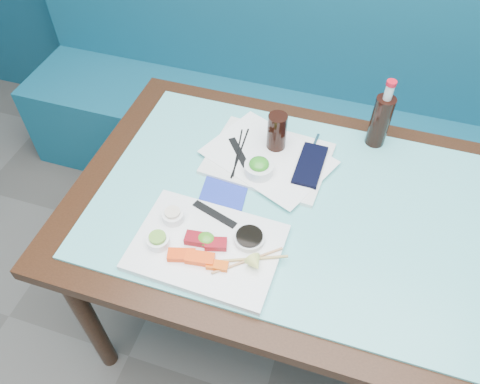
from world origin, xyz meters
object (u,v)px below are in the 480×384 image
(dining_table, at_px, (302,225))
(cola_bottle_body, at_px, (380,121))
(cola_glass, at_px, (277,132))
(serving_tray, at_px, (268,159))
(seaweed_bowl, at_px, (259,169))
(sashimi_plate, at_px, (207,247))
(booth_bench, at_px, (335,124))
(blue_napkin, at_px, (224,190))

(dining_table, xyz_separation_m, cola_bottle_body, (0.16, 0.34, 0.18))
(cola_glass, relative_size, cola_bottle_body, 0.71)
(dining_table, height_order, serving_tray, serving_tray)
(seaweed_bowl, distance_m, cola_bottle_body, 0.42)
(sashimi_plate, bearing_deg, booth_bench, 80.20)
(dining_table, relative_size, sashimi_plate, 3.55)
(dining_table, height_order, cola_bottle_body, cola_bottle_body)
(serving_tray, distance_m, seaweed_bowl, 0.08)
(booth_bench, relative_size, sashimi_plate, 7.62)
(booth_bench, height_order, sashimi_plate, booth_bench)
(dining_table, bearing_deg, seaweed_bowl, 155.43)
(seaweed_bowl, relative_size, cola_bottle_body, 0.50)
(booth_bench, relative_size, serving_tray, 8.05)
(dining_table, relative_size, cola_bottle_body, 7.83)
(booth_bench, relative_size, dining_table, 2.14)
(booth_bench, bearing_deg, dining_table, -90.00)
(dining_table, height_order, sashimi_plate, sashimi_plate)
(sashimi_plate, height_order, cola_glass, cola_glass)
(serving_tray, distance_m, cola_bottle_body, 0.38)
(serving_tray, distance_m, blue_napkin, 0.19)
(serving_tray, relative_size, seaweed_bowl, 4.14)
(dining_table, xyz_separation_m, sashimi_plate, (-0.22, -0.23, 0.10))
(cola_glass, xyz_separation_m, blue_napkin, (-0.10, -0.22, -0.07))
(serving_tray, xyz_separation_m, cola_glass, (0.01, 0.05, 0.07))
(dining_table, distance_m, seaweed_bowl, 0.22)
(sashimi_plate, xyz_separation_m, blue_napkin, (-0.02, 0.21, -0.01))
(seaweed_bowl, bearing_deg, sashimi_plate, -100.80)
(blue_napkin, bearing_deg, serving_tray, 61.29)
(seaweed_bowl, bearing_deg, blue_napkin, -131.68)
(serving_tray, bearing_deg, blue_napkin, -114.48)
(serving_tray, xyz_separation_m, cola_bottle_body, (0.31, 0.19, 0.08))
(blue_napkin, bearing_deg, cola_bottle_body, 41.28)
(dining_table, height_order, seaweed_bowl, seaweed_bowl)
(sashimi_plate, xyz_separation_m, cola_glass, (0.08, 0.43, 0.07))
(dining_table, bearing_deg, booth_bench, 90.00)
(sashimi_plate, distance_m, cola_glass, 0.45)
(booth_bench, distance_m, sashimi_plate, 1.16)
(cola_glass, height_order, blue_napkin, cola_glass)
(serving_tray, bearing_deg, seaweed_bowl, -93.36)
(booth_bench, xyz_separation_m, sashimi_plate, (-0.22, -1.07, 0.39))
(cola_bottle_body, bearing_deg, seaweed_bowl, -140.76)
(cola_glass, bearing_deg, blue_napkin, -114.54)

